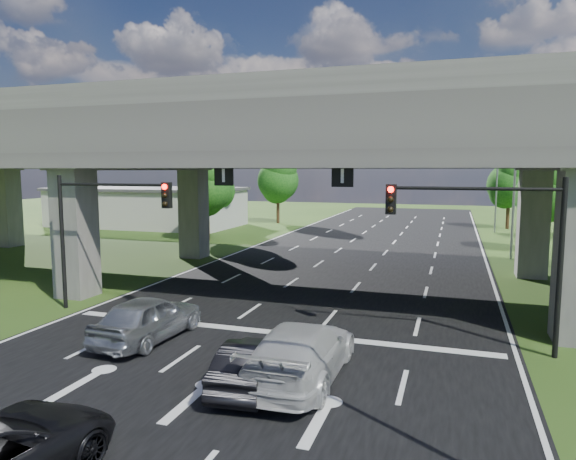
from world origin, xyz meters
The scene contains 17 objects.
ground centered at (0.00, 0.00, 0.00)m, with size 160.00×160.00×0.00m, color #274415.
road centered at (0.00, 10.00, 0.01)m, with size 18.00×120.00×0.03m, color black.
overpass centered at (0.00, 12.00, 7.92)m, with size 80.00×15.00×10.00m.
warehouse centered at (-26.00, 35.00, 2.00)m, with size 20.00×10.00×4.00m, color #9E9E99.
signal_right centered at (7.82, 3.94, 4.19)m, with size 5.76×0.54×6.00m.
signal_left centered at (-7.82, 3.94, 4.19)m, with size 5.76×0.54×6.00m.
streetlight_far centered at (10.10, 24.00, 5.85)m, with size 3.38×0.25×10.00m.
streetlight_beyond centered at (10.10, 40.00, 5.85)m, with size 3.38×0.25×10.00m.
tree_left_near centered at (-13.95, 26.00, 4.82)m, with size 4.50×4.50×7.80m.
tree_left_mid centered at (-16.95, 34.00, 4.17)m, with size 3.91×3.90×6.76m.
tree_left_far centered at (-12.95, 42.00, 5.14)m, with size 4.80×4.80×8.32m.
tree_right_near centered at (13.05, 28.00, 4.50)m, with size 4.20×4.20×7.28m.
tree_right_mid centered at (16.05, 36.00, 4.17)m, with size 3.91×3.90×6.76m.
tree_right_far centered at (12.05, 44.00, 4.82)m, with size 4.50×4.50×7.80m.
car_silver centered at (-3.84, 1.23, 0.86)m, with size 1.97×4.90×1.67m, color #B5B9BE.
car_dark centered at (1.27, -1.33, 0.71)m, with size 1.44×4.12×1.36m, color black.
car_white centered at (2.47, -0.38, 0.87)m, with size 2.36×5.81×1.69m, color #B3B3B3.
Camera 1 is at (6.64, -14.46, 6.24)m, focal length 32.00 mm.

